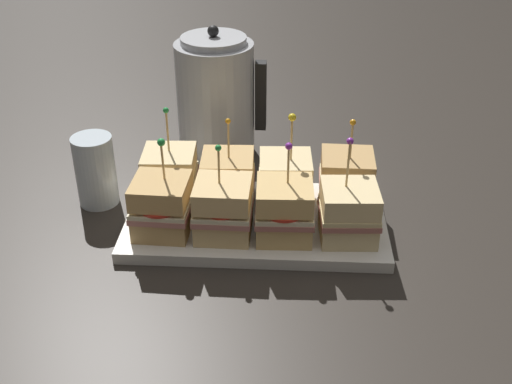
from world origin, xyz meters
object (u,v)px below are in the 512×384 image
at_px(sandwich_front_center_right, 284,210).
at_px(kettle_steel, 216,98).
at_px(sandwich_front_center_left, 223,209).
at_px(drinking_glass, 95,170).
at_px(sandwich_front_far_left, 162,206).
at_px(sandwich_front_far_right, 349,212).
at_px(serving_platter, 256,221).
at_px(sandwich_back_far_right, 346,180).
at_px(sandwich_back_center_right, 285,181).
at_px(sandwich_back_far_left, 170,176).
at_px(sandwich_back_center_left, 228,179).

xyz_separation_m(sandwich_front_center_right, kettle_steel, (-0.13, 0.30, 0.05)).
height_order(sandwich_front_center_left, drinking_glass, sandwich_front_center_left).
xyz_separation_m(sandwich_front_far_left, sandwich_front_far_right, (0.27, 0.00, -0.00)).
distance_m(serving_platter, sandwich_back_far_right, 0.16).
distance_m(sandwich_back_center_right, drinking_glass, 0.31).
xyz_separation_m(sandwich_front_center_left, sandwich_back_far_left, (-0.09, 0.09, 0.00)).
distance_m(sandwich_front_center_right, sandwich_front_far_right, 0.09).
relative_size(sandwich_front_center_left, sandwich_front_center_right, 0.98).
xyz_separation_m(sandwich_front_center_left, sandwich_back_center_right, (0.09, 0.09, -0.00)).
distance_m(sandwich_front_center_right, sandwich_back_center_right, 0.09).
bearing_deg(drinking_glass, sandwich_front_far_right, -14.49).
bearing_deg(sandwich_back_far_right, kettle_steel, 138.28).
bearing_deg(sandwich_front_far_left, sandwich_front_far_right, 0.15).
relative_size(sandwich_front_far_left, sandwich_front_center_right, 1.01).
bearing_deg(sandwich_front_center_left, serving_platter, 46.11).
distance_m(sandwich_front_far_left, sandwich_back_center_left, 0.13).
distance_m(serving_platter, sandwich_front_center_left, 0.08).
bearing_deg(sandwich_back_center_right, sandwich_back_far_left, 179.54).
height_order(sandwich_front_far_left, drinking_glass, sandwich_front_far_left).
bearing_deg(serving_platter, sandwich_front_center_left, -133.89).
height_order(sandwich_front_center_right, drinking_glass, sandwich_front_center_right).
relative_size(sandwich_front_far_right, kettle_steel, 0.65).
relative_size(sandwich_front_far_left, kettle_steel, 0.62).
bearing_deg(serving_platter, kettle_steel, 109.10).
height_order(sandwich_back_center_left, sandwich_back_far_right, sandwich_back_far_right).
bearing_deg(sandwich_front_far_right, sandwich_front_center_right, -178.67).
bearing_deg(sandwich_front_far_left, kettle_steel, 80.50).
xyz_separation_m(sandwich_front_far_right, sandwich_back_center_right, (-0.09, 0.09, 0.00)).
bearing_deg(sandwich_back_center_left, sandwich_back_far_right, 1.34).
xyz_separation_m(serving_platter, sandwich_front_far_right, (0.14, -0.04, 0.05)).
xyz_separation_m(sandwich_back_far_left, kettle_steel, (0.05, 0.20, 0.05)).
height_order(serving_platter, sandwich_back_far_right, sandwich_back_far_right).
distance_m(serving_platter, sandwich_front_far_left, 0.15).
height_order(sandwich_back_far_right, kettle_steel, kettle_steel).
bearing_deg(drinking_glass, kettle_steel, 47.11).
bearing_deg(kettle_steel, sandwich_front_center_left, -82.10).
height_order(serving_platter, sandwich_front_far_left, sandwich_front_far_left).
bearing_deg(serving_platter, sandwich_back_center_left, 136.93).
bearing_deg(sandwich_front_center_left, sandwich_back_center_left, 91.06).
distance_m(sandwich_back_far_right, drinking_glass, 0.40).
height_order(sandwich_front_far_left, sandwich_front_center_left, sandwich_front_far_left).
bearing_deg(serving_platter, sandwich_back_center_right, 45.00).
height_order(sandwich_front_far_right, sandwich_back_far_right, sandwich_front_far_right).
bearing_deg(sandwich_back_center_left, sandwich_front_center_right, -44.87).
distance_m(sandwich_back_far_left, drinking_glass, 0.13).
bearing_deg(drinking_glass, sandwich_front_far_left, -39.25).
xyz_separation_m(sandwich_back_center_left, kettle_steel, (-0.04, 0.21, 0.05)).
height_order(sandwich_back_center_right, sandwich_back_far_right, sandwich_back_center_right).
height_order(sandwich_front_center_left, kettle_steel, kettle_steel).
distance_m(sandwich_back_far_left, sandwich_back_far_right, 0.28).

